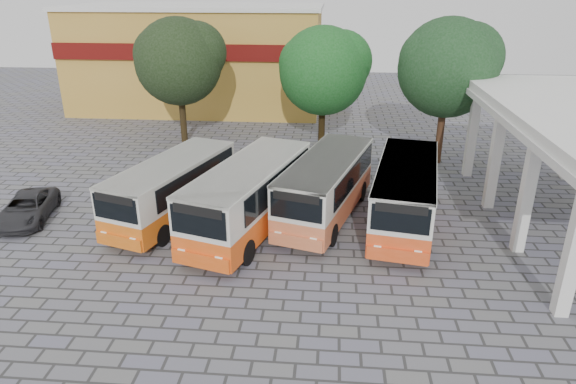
# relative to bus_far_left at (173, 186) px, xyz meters

# --- Properties ---
(ground) EXTENTS (90.00, 90.00, 0.00)m
(ground) POSITION_rel_bus_far_left_xyz_m (6.86, -3.58, -1.58)
(ground) COLOR slate
(ground) RESTS_ON ground
(shophouse_block) EXTENTS (20.40, 10.40, 8.30)m
(shophouse_block) POSITION_rel_bus_far_left_xyz_m (-4.14, 22.40, 2.58)
(shophouse_block) COLOR #B78932
(shophouse_block) RESTS_ON ground
(bus_far_left) EXTENTS (4.48, 8.06, 2.73)m
(bus_far_left) POSITION_rel_bus_far_left_xyz_m (0.00, 0.00, 0.00)
(bus_far_left) COLOR #D95E0F
(bus_far_left) RESTS_ON ground
(bus_centre_left) EXTENTS (4.80, 8.83, 3.00)m
(bus_centre_left) POSITION_rel_bus_far_left_xyz_m (3.64, -0.94, 0.15)
(bus_centre_left) COLOR #E14E10
(bus_centre_left) RESTS_ON ground
(bus_centre_right) EXTENTS (4.50, 8.36, 2.84)m
(bus_centre_right) POSITION_rel_bus_far_left_xyz_m (6.89, 0.69, 0.06)
(bus_centre_right) COLOR #CE673B
(bus_centre_right) RESTS_ON ground
(bus_far_right) EXTENTS (3.78, 8.28, 2.86)m
(bus_far_right) POSITION_rel_bus_far_left_xyz_m (10.34, 0.06, 0.08)
(bus_far_right) COLOR #DE4717
(bus_far_right) RESTS_ON ground
(tree_left) EXTENTS (5.82, 5.54, 8.13)m
(tree_left) POSITION_rel_bus_far_left_xyz_m (-2.73, 11.75, 3.95)
(tree_left) COLOR #2F2311
(tree_left) RESTS_ON ground
(tree_middle) EXTENTS (5.89, 5.61, 7.64)m
(tree_middle) POSITION_rel_bus_far_left_xyz_m (6.47, 12.17, 3.43)
(tree_middle) COLOR black
(tree_middle) RESTS_ON ground
(tree_right) EXTENTS (5.87, 5.59, 8.39)m
(tree_right) POSITION_rel_bus_far_left_xyz_m (13.52, 9.06, 4.20)
(tree_right) COLOR #4A2C1B
(tree_right) RESTS_ON ground
(parked_car) EXTENTS (2.76, 4.50, 1.17)m
(parked_car) POSITION_rel_bus_far_left_xyz_m (-6.63, -0.75, -1.00)
(parked_car) COLOR #2A292D
(parked_car) RESTS_ON ground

